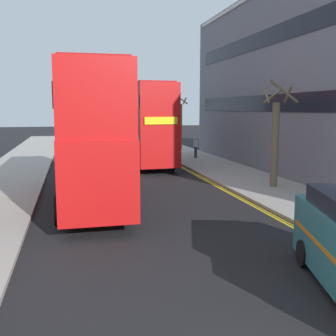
% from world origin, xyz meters
% --- Properties ---
extents(sidewalk_right, '(4.00, 80.00, 0.14)m').
position_xyz_m(sidewalk_right, '(6.50, 16.00, 0.07)').
color(sidewalk_right, '#9E9991').
rests_on(sidewalk_right, ground).
extents(kerb_line_outer, '(0.10, 56.00, 0.01)m').
position_xyz_m(kerb_line_outer, '(4.40, 14.00, 0.00)').
color(kerb_line_outer, yellow).
rests_on(kerb_line_outer, ground).
extents(kerb_line_inner, '(0.10, 56.00, 0.01)m').
position_xyz_m(kerb_line_inner, '(4.24, 14.00, 0.00)').
color(kerb_line_inner, yellow).
rests_on(kerb_line_inner, ground).
extents(double_decker_bus_away, '(2.86, 10.83, 5.64)m').
position_xyz_m(double_decker_bus_away, '(-2.26, 13.90, 3.03)').
color(double_decker_bus_away, '#B20F0F').
rests_on(double_decker_bus_away, ground).
extents(double_decker_bus_oncoming, '(3.14, 10.90, 5.64)m').
position_xyz_m(double_decker_bus_oncoming, '(1.92, 25.17, 3.03)').
color(double_decker_bus_oncoming, '#B20F0F').
rests_on(double_decker_bus_oncoming, ground).
extents(pedestrian_far, '(0.34, 0.22, 1.62)m').
position_xyz_m(pedestrian_far, '(6.51, 26.95, 0.99)').
color(pedestrian_far, '#2D2D38').
rests_on(pedestrian_far, sidewalk_right).
extents(street_tree_near, '(1.51, 1.45, 5.22)m').
position_xyz_m(street_tree_near, '(6.78, 14.61, 2.51)').
color(street_tree_near, '#6B6047').
rests_on(street_tree_near, sidewalk_right).
extents(street_tree_mid, '(1.58, 1.93, 5.34)m').
position_xyz_m(street_tree_mid, '(7.31, 34.70, 2.56)').
color(street_tree_mid, '#6B6047').
rests_on(street_tree_mid, sidewalk_right).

